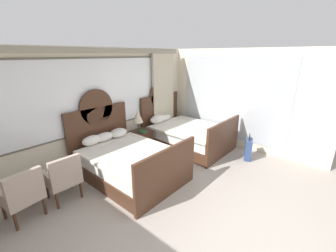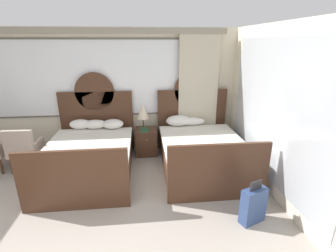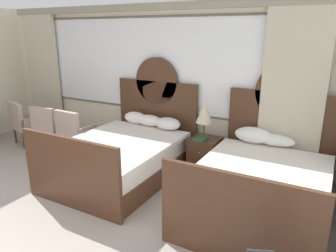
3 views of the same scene
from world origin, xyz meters
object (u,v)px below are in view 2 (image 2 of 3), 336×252
(table_lamp_on_nightstand, at_px, (143,111))
(book_on_nightstand, at_px, (144,130))
(bed_near_window, at_px, (90,155))
(suitcase_on_floor, at_px, (253,205))
(nightstand_between_beds, at_px, (146,141))
(bed_near_mirror, at_px, (201,150))
(armchair_by_window_left, at_px, (24,148))

(table_lamp_on_nightstand, height_order, book_on_nightstand, table_lamp_on_nightstand)
(table_lamp_on_nightstand, bearing_deg, book_on_nightstand, -83.27)
(bed_near_window, xyz_separation_m, suitcase_on_floor, (2.51, -1.67, -0.10))
(nightstand_between_beds, bearing_deg, bed_near_mirror, -33.99)
(book_on_nightstand, bearing_deg, armchair_by_window_left, -169.62)
(table_lamp_on_nightstand, xyz_separation_m, book_on_nightstand, (0.02, -0.14, -0.39))
(nightstand_between_beds, xyz_separation_m, suitcase_on_floor, (1.43, -2.39, -0.03))
(bed_near_window, distance_m, armchair_by_window_left, 1.30)
(bed_near_window, bearing_deg, table_lamp_on_nightstand, 36.88)
(bed_near_window, bearing_deg, suitcase_on_floor, -33.67)
(bed_near_mirror, height_order, armchair_by_window_left, bed_near_mirror)
(table_lamp_on_nightstand, bearing_deg, bed_near_window, -143.12)
(bed_near_window, distance_m, table_lamp_on_nightstand, 1.43)
(nightstand_between_beds, bearing_deg, armchair_by_window_left, -167.63)
(nightstand_between_beds, bearing_deg, suitcase_on_floor, -59.12)
(nightstand_between_beds, height_order, suitcase_on_floor, suitcase_on_floor)
(book_on_nightstand, bearing_deg, nightstand_between_beds, 68.95)
(table_lamp_on_nightstand, relative_size, suitcase_on_floor, 0.89)
(bed_near_mirror, relative_size, nightstand_between_beds, 3.80)
(bed_near_mirror, bearing_deg, book_on_nightstand, 150.32)
(bed_near_mirror, height_order, book_on_nightstand, bed_near_mirror)
(nightstand_between_beds, relative_size, table_lamp_on_nightstand, 1.00)
(bed_near_window, distance_m, suitcase_on_floor, 3.02)
(armchair_by_window_left, xyz_separation_m, suitcase_on_floor, (3.78, -1.87, -0.21))
(bed_near_window, height_order, armchair_by_window_left, bed_near_window)
(table_lamp_on_nightstand, xyz_separation_m, armchair_by_window_left, (-2.30, -0.57, -0.51))
(table_lamp_on_nightstand, height_order, armchair_by_window_left, table_lamp_on_nightstand)
(bed_near_window, xyz_separation_m, table_lamp_on_nightstand, (1.03, 0.77, 0.62))
(suitcase_on_floor, bearing_deg, bed_near_mirror, 102.05)
(nightstand_between_beds, xyz_separation_m, armchair_by_window_left, (-2.35, -0.52, 0.19))
(armchair_by_window_left, relative_size, suitcase_on_floor, 1.36)
(nightstand_between_beds, xyz_separation_m, table_lamp_on_nightstand, (-0.05, 0.05, 0.70))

